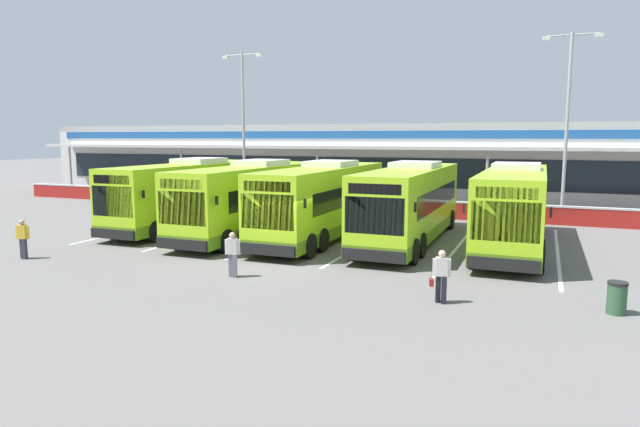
% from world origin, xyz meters
% --- Properties ---
extents(ground_plane, '(200.00, 200.00, 0.00)m').
position_xyz_m(ground_plane, '(0.00, 0.00, 0.00)').
color(ground_plane, '#605E5B').
extents(terminal_building, '(70.00, 13.00, 6.00)m').
position_xyz_m(terminal_building, '(-0.00, 26.91, 3.01)').
color(terminal_building, silver).
rests_on(terminal_building, ground).
extents(red_barrier_wall, '(60.00, 0.40, 1.10)m').
position_xyz_m(red_barrier_wall, '(0.00, 14.50, 0.56)').
color(red_barrier_wall, maroon).
rests_on(red_barrier_wall, ground).
extents(coach_bus_leftmost, '(2.99, 12.16, 3.78)m').
position_xyz_m(coach_bus_leftmost, '(-8.42, 6.16, 1.79)').
color(coach_bus_leftmost, '#9ED11E').
rests_on(coach_bus_leftmost, ground).
extents(coach_bus_left_centre, '(2.99, 12.16, 3.78)m').
position_xyz_m(coach_bus_left_centre, '(-4.00, 5.30, 1.79)').
color(coach_bus_left_centre, '#9ED11E').
rests_on(coach_bus_left_centre, ground).
extents(coach_bus_centre, '(2.99, 12.16, 3.78)m').
position_xyz_m(coach_bus_centre, '(-0.23, 5.67, 1.79)').
color(coach_bus_centre, '#9ED11E').
rests_on(coach_bus_centre, ground).
extents(coach_bus_right_centre, '(2.99, 12.16, 3.78)m').
position_xyz_m(coach_bus_right_centre, '(3.98, 6.18, 1.79)').
color(coach_bus_right_centre, '#9ED11E').
rests_on(coach_bus_right_centre, ground).
extents(coach_bus_rightmost, '(2.99, 12.16, 3.78)m').
position_xyz_m(coach_bus_rightmost, '(8.60, 6.50, 1.79)').
color(coach_bus_rightmost, '#9ED11E').
rests_on(coach_bus_rightmost, ground).
extents(bay_stripe_far_west, '(0.14, 13.00, 0.01)m').
position_xyz_m(bay_stripe_far_west, '(-10.50, 6.00, 0.00)').
color(bay_stripe_far_west, silver).
rests_on(bay_stripe_far_west, ground).
extents(bay_stripe_west, '(0.14, 13.00, 0.01)m').
position_xyz_m(bay_stripe_west, '(-6.30, 6.00, 0.00)').
color(bay_stripe_west, silver).
rests_on(bay_stripe_west, ground).
extents(bay_stripe_mid_west, '(0.14, 13.00, 0.01)m').
position_xyz_m(bay_stripe_mid_west, '(-2.10, 6.00, 0.00)').
color(bay_stripe_mid_west, silver).
rests_on(bay_stripe_mid_west, ground).
extents(bay_stripe_centre, '(0.14, 13.00, 0.01)m').
position_xyz_m(bay_stripe_centre, '(2.10, 6.00, 0.00)').
color(bay_stripe_centre, silver).
rests_on(bay_stripe_centre, ground).
extents(bay_stripe_mid_east, '(0.14, 13.00, 0.01)m').
position_xyz_m(bay_stripe_mid_east, '(6.30, 6.00, 0.00)').
color(bay_stripe_mid_east, silver).
rests_on(bay_stripe_mid_east, ground).
extents(bay_stripe_east, '(0.14, 13.00, 0.01)m').
position_xyz_m(bay_stripe_east, '(10.50, 6.00, 0.00)').
color(bay_stripe_east, silver).
rests_on(bay_stripe_east, ground).
extents(pedestrian_with_handbag, '(0.65, 0.36, 1.62)m').
position_xyz_m(pedestrian_with_handbag, '(7.07, -3.15, 0.86)').
color(pedestrian_with_handbag, black).
rests_on(pedestrian_with_handbag, ground).
extents(pedestrian_in_dark_coat, '(0.53, 0.32, 1.62)m').
position_xyz_m(pedestrian_in_dark_coat, '(-0.33, -2.80, 0.87)').
color(pedestrian_in_dark_coat, slate).
rests_on(pedestrian_in_dark_coat, ground).
extents(pedestrian_child, '(0.54, 0.31, 1.62)m').
position_xyz_m(pedestrian_child, '(-9.85, -3.45, 0.87)').
color(pedestrian_child, '#33333D').
rests_on(pedestrian_child, ground).
extents(lamp_post_west, '(3.24, 0.28, 11.00)m').
position_xyz_m(lamp_post_west, '(-10.90, 16.45, 6.29)').
color(lamp_post_west, '#9E9EA3').
rests_on(lamp_post_west, ground).
extents(lamp_post_centre, '(3.24, 0.28, 11.00)m').
position_xyz_m(lamp_post_centre, '(10.88, 16.83, 6.29)').
color(lamp_post_centre, '#9E9EA3').
rests_on(lamp_post_centre, ground).
extents(litter_bin, '(0.54, 0.54, 0.93)m').
position_xyz_m(litter_bin, '(11.87, -2.32, 0.47)').
color(litter_bin, '#2D5133').
rests_on(litter_bin, ground).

